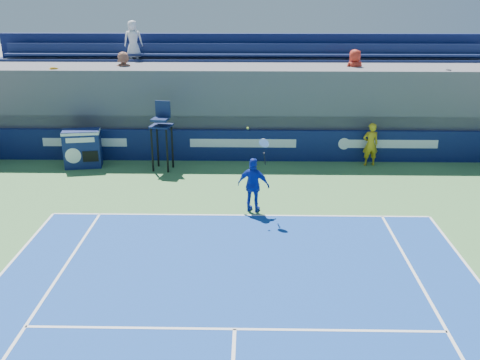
{
  "coord_description": "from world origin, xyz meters",
  "views": [
    {
      "loc": [
        0.28,
        -2.36,
        6.32
      ],
      "look_at": [
        0.0,
        11.5,
        1.25
      ],
      "focal_mm": 40.0,
      "sensor_mm": 36.0,
      "label": 1
    }
  ],
  "objects_px": {
    "ball_person": "(370,144)",
    "umpire_chair": "(162,128)",
    "match_clock": "(82,148)",
    "tennis_player": "(254,185)"
  },
  "relations": [
    {
      "from": "match_clock",
      "to": "tennis_player",
      "type": "distance_m",
      "value": 7.42
    },
    {
      "from": "umpire_chair",
      "to": "ball_person",
      "type": "bearing_deg",
      "value": 4.54
    },
    {
      "from": "ball_person",
      "to": "tennis_player",
      "type": "xyz_separation_m",
      "value": [
        -4.32,
        -4.4,
        0.02
      ]
    },
    {
      "from": "ball_person",
      "to": "umpire_chair",
      "type": "relative_size",
      "value": 0.65
    },
    {
      "from": "ball_person",
      "to": "match_clock",
      "type": "relative_size",
      "value": 1.13
    },
    {
      "from": "match_clock",
      "to": "umpire_chair",
      "type": "bearing_deg",
      "value": -4.09
    },
    {
      "from": "ball_person",
      "to": "umpire_chair",
      "type": "bearing_deg",
      "value": -1.9
    },
    {
      "from": "ball_person",
      "to": "match_clock",
      "type": "bearing_deg",
      "value": -4.33
    },
    {
      "from": "umpire_chair",
      "to": "tennis_player",
      "type": "height_order",
      "value": "tennis_player"
    },
    {
      "from": "match_clock",
      "to": "umpire_chair",
      "type": "distance_m",
      "value": 3.08
    }
  ]
}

